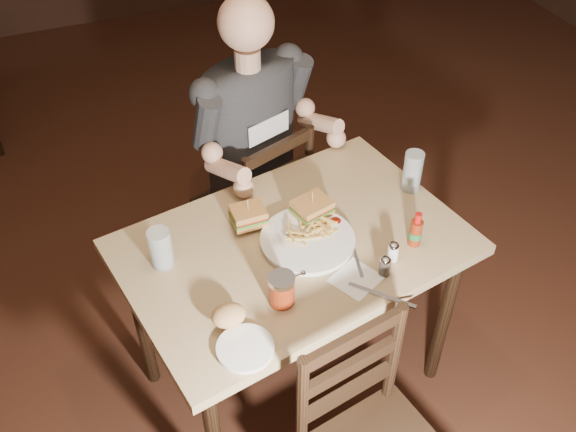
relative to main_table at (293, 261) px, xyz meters
name	(u,v)px	position (x,y,z in m)	size (l,w,h in m)	color
room_shell	(364,33)	(0.29, 0.16, 0.72)	(7.00, 7.00, 7.00)	black
main_table	(293,261)	(0.00, 0.00, 0.00)	(1.25, 0.95, 0.77)	tan
chair_far	(253,205)	(0.06, 0.61, -0.25)	(0.40, 0.44, 0.86)	black
diner	(256,116)	(0.08, 0.56, 0.23)	(0.54, 0.43, 0.94)	#2C2D31
dinner_plate	(307,241)	(0.04, -0.02, 0.10)	(0.31, 0.31, 0.02)	white
sandwich_left	(248,211)	(-0.11, 0.14, 0.16)	(0.11, 0.09, 0.10)	tan
sandwich_right	(312,203)	(0.11, 0.09, 0.16)	(0.12, 0.10, 0.10)	tan
fries_pile	(311,228)	(0.07, 0.01, 0.12)	(0.22, 0.16, 0.04)	tan
ketchup_dollop	(336,221)	(0.17, 0.03, 0.11)	(0.04, 0.04, 0.01)	maroon
glass_left	(161,248)	(-0.43, 0.07, 0.16)	(0.07, 0.07, 0.14)	silver
glass_right	(412,171)	(0.51, 0.11, 0.17)	(0.07, 0.07, 0.16)	silver
hot_sauce	(416,229)	(0.37, -0.15, 0.16)	(0.04, 0.04, 0.13)	maroon
salt_shaker	(393,252)	(0.27, -0.19, 0.12)	(0.04, 0.04, 0.07)	white
pepper_shaker	(385,266)	(0.21, -0.24, 0.12)	(0.04, 0.04, 0.07)	#38332D
syrup_dispenser	(282,290)	(-0.13, -0.22, 0.14)	(0.08, 0.08, 0.11)	maroon
napkin	(356,279)	(0.12, -0.23, 0.09)	(0.14, 0.13, 0.00)	white
knife	(382,295)	(0.16, -0.32, 0.09)	(0.01, 0.22, 0.01)	silver
fork	(357,260)	(0.16, -0.16, 0.09)	(0.01, 0.15, 0.00)	silver
side_plate	(245,349)	(-0.29, -0.35, 0.09)	(0.16, 0.16, 0.01)	white
bread_roll	(229,315)	(-0.31, -0.25, 0.13)	(0.10, 0.08, 0.06)	tan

